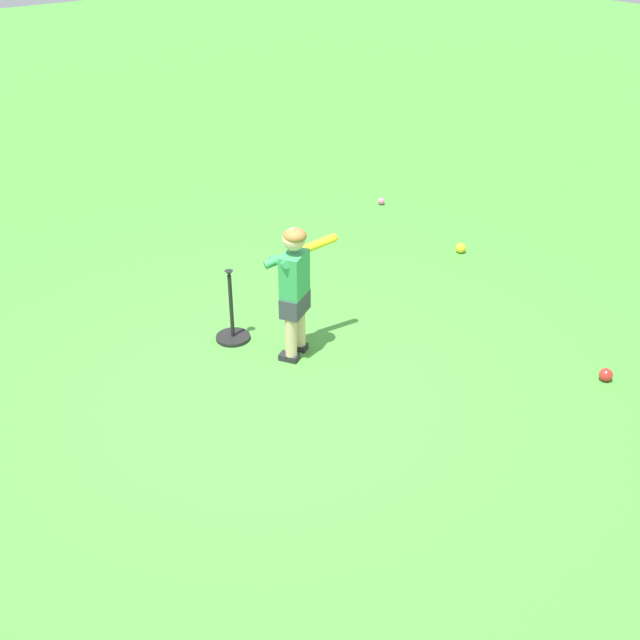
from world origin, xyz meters
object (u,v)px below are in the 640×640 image
(play_ball_center_lawn, at_px, (461,248))
(play_ball_midfield, at_px, (606,375))
(play_ball_far_left, at_px, (381,201))
(batting_tee, at_px, (233,328))
(child_batter, at_px, (295,281))

(play_ball_center_lawn, bearing_deg, play_ball_midfield, 68.19)
(play_ball_far_left, xyz_separation_m, batting_tee, (2.99, 1.40, 0.07))
(play_ball_far_left, relative_size, batting_tee, 0.12)
(play_ball_far_left, height_order, play_ball_center_lawn, play_ball_center_lawn)
(batting_tee, bearing_deg, play_ball_midfield, 128.47)
(child_batter, xyz_separation_m, play_ball_midfield, (-1.56, 1.77, -0.60))
(batting_tee, bearing_deg, play_ball_far_left, -154.95)
(child_batter, xyz_separation_m, play_ball_far_left, (-2.74, -1.91, -0.61))
(child_batter, bearing_deg, batting_tee, -63.36)
(play_ball_center_lawn, relative_size, batting_tee, 0.16)
(child_batter, relative_size, play_ball_far_left, 13.99)
(play_ball_midfield, bearing_deg, play_ball_far_left, -107.79)
(child_batter, relative_size, batting_tee, 1.74)
(play_ball_center_lawn, xyz_separation_m, batting_tee, (2.70, -0.06, 0.05))
(play_ball_far_left, height_order, batting_tee, batting_tee)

